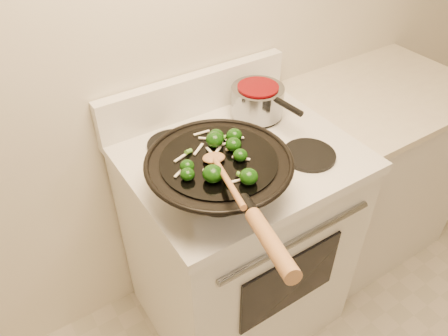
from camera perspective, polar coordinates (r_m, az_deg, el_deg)
stove at (r=1.81m, az=1.71°, el=-9.14°), size 0.78×0.67×1.08m
counter_unit at (r=2.25m, az=17.83°, el=-0.44°), size 0.81×0.62×0.91m
wok at (r=1.27m, az=-0.59°, el=-1.04°), size 0.43×0.70×0.24m
stirfry at (r=1.23m, az=-0.23°, el=1.89°), size 0.26×0.29×0.05m
wooden_spoon at (r=1.16m, az=-0.37°, el=-0.29°), size 0.12×0.29×0.07m
saucepan at (r=1.65m, az=4.43°, el=8.82°), size 0.20×0.32×0.12m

